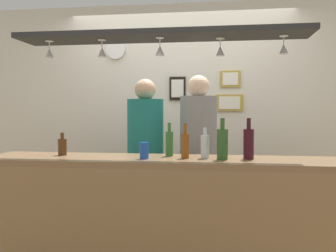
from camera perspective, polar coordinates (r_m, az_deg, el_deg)
name	(u,v)px	position (r m, az deg, el deg)	size (l,w,h in m)	color
back_wall	(180,120)	(4.18, 1.89, 0.99)	(4.40, 0.06, 2.60)	silver
bar_counter	(156,209)	(2.68, -1.83, -12.67)	(2.70, 0.55, 1.05)	brown
overhead_glass_rack	(161,36)	(2.85, -1.14, 13.80)	(2.20, 0.36, 0.04)	black
hanging_wineglass_far_left	(49,53)	(3.07, -17.87, 10.75)	(0.07, 0.07, 0.13)	silver
hanging_wineglass_left	(102,52)	(2.92, -10.16, 11.26)	(0.07, 0.07, 0.13)	silver
hanging_wineglass_center_left	(160,50)	(2.79, -1.18, 11.70)	(0.07, 0.07, 0.13)	silver
hanging_wineglass_center	(220,50)	(2.84, 8.08, 11.52)	(0.07, 0.07, 0.13)	silver
hanging_wineglass_center_right	(284,48)	(2.85, 17.45, 11.41)	(0.07, 0.07, 0.13)	silver
person_left_teal_shirt	(145,150)	(3.49, -3.51, -3.80)	(0.34, 0.34, 1.70)	#2D334C
person_right_grey_shirt	(198,149)	(3.42, 4.72, -3.61)	(0.34, 0.34, 1.73)	#2D334C
bottle_beer_amber_tall	(185,145)	(2.75, 2.67, -2.91)	(0.06, 0.06, 0.26)	brown
bottle_beer_green_import	(169,143)	(2.88, 0.21, -2.60)	(0.06, 0.06, 0.26)	#336B2D
bottle_champagne_green	(222,143)	(2.69, 8.40, -2.65)	(0.08, 0.08, 0.30)	#2D5623
bottle_soda_clear	(205,146)	(2.75, 5.73, -3.08)	(0.06, 0.06, 0.23)	silver
bottle_beer_brown_stubby	(62,146)	(3.05, -16.03, -3.04)	(0.07, 0.07, 0.18)	#512D14
bottle_wine_dark_red	(249,143)	(2.75, 12.36, -2.59)	(0.08, 0.08, 0.30)	#380F19
drink_can	(144,150)	(2.72, -3.70, -3.80)	(0.07, 0.07, 0.12)	#1E4CB2
picture_frame_lower_pair	(229,103)	(4.12, 9.48, 3.56)	(0.30, 0.02, 0.18)	#B29338
picture_frame_upper_small	(230,79)	(4.13, 9.61, 7.20)	(0.22, 0.02, 0.18)	#B29338
picture_frame_crest	(178,88)	(4.15, 1.48, 5.83)	(0.18, 0.02, 0.26)	black
wall_clock	(116,49)	(4.33, -8.12, 11.63)	(0.22, 0.22, 0.03)	white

